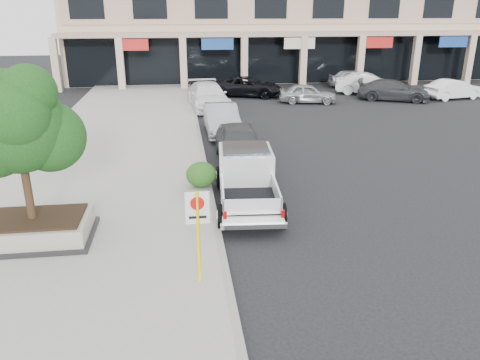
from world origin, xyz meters
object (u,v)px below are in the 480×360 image
at_px(curb_car_a, 239,143).
at_px(lot_car_a, 308,93).
at_px(lot_car_d, 248,87).
at_px(curb_car_b, 222,119).
at_px(planter_tree, 24,125).
at_px(pickup_truck, 247,180).
at_px(curb_car_d, 207,87).
at_px(lot_car_b, 367,84).
at_px(lot_car_f, 454,89).
at_px(planter, 34,229).
at_px(lot_car_c, 393,90).
at_px(no_parking_sign, 198,225).
at_px(curb_car_c, 208,96).
at_px(lot_car_e, 355,78).

bearing_deg(curb_car_a, lot_car_a, 63.88).
bearing_deg(lot_car_d, curb_car_b, -175.46).
bearing_deg(planter_tree, curb_car_a, 45.43).
height_order(pickup_truck, curb_car_d, pickup_truck).
bearing_deg(lot_car_b, lot_car_f, -98.98).
xyz_separation_m(planter, curb_car_a, (6.69, 6.81, 0.34)).
xyz_separation_m(lot_car_c, lot_car_f, (4.69, -0.03, -0.02)).
distance_m(curb_car_a, lot_car_c, 18.30).
bearing_deg(no_parking_sign, lot_car_f, 48.59).
bearing_deg(lot_car_b, lot_car_c, -145.02).
bearing_deg(planter, lot_car_b, 50.18).
distance_m(planter_tree, lot_car_f, 31.22).
xyz_separation_m(lot_car_a, lot_car_d, (-3.78, 3.25, 0.05)).
bearing_deg(lot_car_a, pickup_truck, 169.90).
xyz_separation_m(curb_car_c, lot_car_b, (12.64, 3.94, -0.03)).
xyz_separation_m(lot_car_a, lot_car_c, (6.41, 0.19, 0.05)).
bearing_deg(lot_car_f, lot_car_a, 78.99).
bearing_deg(no_parking_sign, lot_car_c, 56.09).
height_order(curb_car_c, lot_car_d, curb_car_c).
bearing_deg(curb_car_c, planter, -113.66).
bearing_deg(curb_car_b, planter, -119.19).
distance_m(pickup_truck, curb_car_b, 9.65).
xyz_separation_m(curb_car_c, lot_car_f, (18.18, 1.14, -0.12)).
xyz_separation_m(planter_tree, lot_car_a, (13.07, 19.41, -2.73)).
distance_m(planter, planter_tree, 2.95).
bearing_deg(lot_car_e, curb_car_a, 150.30).
distance_m(curb_car_a, curb_car_c, 11.78).
distance_m(lot_car_b, lot_car_e, 3.45).
bearing_deg(pickup_truck, curb_car_c, 95.07).
relative_size(pickup_truck, lot_car_c, 1.10).
bearing_deg(planter_tree, lot_car_e, 53.80).
bearing_deg(lot_car_c, lot_car_b, 40.58).
xyz_separation_m(curb_car_d, lot_car_f, (17.91, -3.90, 0.05)).
relative_size(no_parking_sign, pickup_truck, 0.41).
bearing_deg(lot_car_b, lot_car_a, 135.69).
height_order(curb_car_a, curb_car_b, curb_car_a).
xyz_separation_m(curb_car_a, lot_car_a, (6.52, 12.76, -0.13)).
height_order(curb_car_a, lot_car_f, curb_car_a).
bearing_deg(lot_car_e, planter, 146.85).
bearing_deg(curb_car_d, lot_car_b, -9.89).
height_order(planter_tree, lot_car_f, planter_tree).
bearing_deg(lot_car_a, curb_car_a, 164.26).
xyz_separation_m(planter, lot_car_e, (19.02, 25.96, 0.27)).
relative_size(planter_tree, lot_car_a, 1.00).
relative_size(planter, lot_car_a, 0.80).
bearing_deg(pickup_truck, lot_car_c, 57.42).
relative_size(no_parking_sign, curb_car_c, 0.40).
distance_m(lot_car_b, lot_car_d, 9.34).
relative_size(planter, no_parking_sign, 1.39).
relative_size(pickup_truck, lot_car_f, 1.29).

